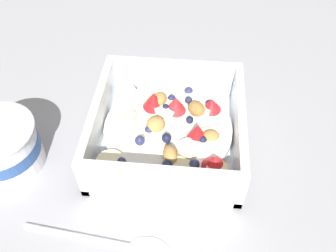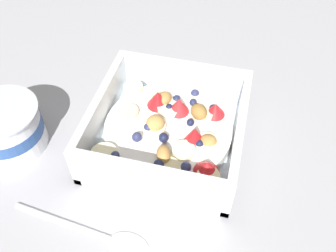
{
  "view_description": "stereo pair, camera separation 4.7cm",
  "coord_description": "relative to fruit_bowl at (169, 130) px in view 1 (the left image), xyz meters",
  "views": [
    {
      "loc": [
        -0.31,
        -0.03,
        0.39
      ],
      "look_at": [
        -0.0,
        -0.01,
        0.03
      ],
      "focal_mm": 38.76,
      "sensor_mm": 36.0,
      "label": 1
    },
    {
      "loc": [
        -0.3,
        -0.08,
        0.39
      ],
      "look_at": [
        -0.0,
        -0.01,
        0.03
      ],
      "focal_mm": 38.76,
      "sensor_mm": 36.0,
      "label": 2
    }
  ],
  "objects": [
    {
      "name": "ground_plane",
      "position": [
        0.0,
        0.01,
        -0.02
      ],
      "size": [
        2.4,
        2.4,
        0.0
      ],
      "primitive_type": "plane",
      "color": "#9E9EA3"
    },
    {
      "name": "fruit_bowl",
      "position": [
        0.0,
        0.0,
        0.0
      ],
      "size": [
        0.19,
        0.19,
        0.06
      ],
      "color": "white",
      "rests_on": "ground"
    },
    {
      "name": "spoon",
      "position": [
        -0.15,
        0.03,
        -0.02
      ],
      "size": [
        0.04,
        0.17,
        0.01
      ],
      "color": "silver",
      "rests_on": "ground"
    },
    {
      "name": "yogurt_cup",
      "position": [
        -0.06,
        0.2,
        0.01
      ],
      "size": [
        0.1,
        0.1,
        0.07
      ],
      "color": "white",
      "rests_on": "ground"
    }
  ]
}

